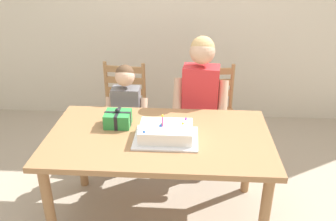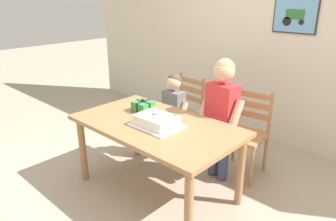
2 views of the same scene
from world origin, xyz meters
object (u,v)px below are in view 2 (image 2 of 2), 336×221
at_px(birthday_cake, 156,121).
at_px(child_younger, 174,108).
at_px(child_older, 221,109).
at_px(dining_table, 156,132).
at_px(chair_left, 183,113).
at_px(chair_right, 246,133).
at_px(gift_box_red_large, 143,106).

bearing_deg(birthday_cake, child_younger, 120.33).
bearing_deg(child_older, dining_table, -115.55).
height_order(birthday_cake, chair_left, birthday_cake).
distance_m(chair_left, child_younger, 0.34).
relative_size(chair_left, child_older, 0.71).
bearing_deg(birthday_cake, chair_right, 67.87).
bearing_deg(gift_box_red_large, chair_right, 45.76).
distance_m(gift_box_red_large, child_younger, 0.52).
xyz_separation_m(birthday_cake, chair_right, (0.39, 0.96, -0.32)).
bearing_deg(chair_left, child_younger, -70.58).
distance_m(dining_table, chair_right, 1.03).
distance_m(chair_left, child_older, 0.86).
bearing_deg(child_older, birthday_cake, -110.21).
bearing_deg(child_younger, birthday_cake, -59.67).
xyz_separation_m(chair_left, chair_right, (0.88, -0.00, 0.00)).
height_order(dining_table, child_older, child_older).
xyz_separation_m(dining_table, child_younger, (-0.34, 0.63, -0.01)).
height_order(birthday_cake, gift_box_red_large, birthday_cake).
relative_size(dining_table, child_younger, 1.52).
height_order(gift_box_red_large, child_older, child_older).
bearing_deg(child_younger, child_older, -0.05).
height_order(dining_table, gift_box_red_large, gift_box_red_large).
height_order(chair_right, child_older, child_older).
bearing_deg(gift_box_red_large, child_younger, 93.20).
xyz_separation_m(dining_table, gift_box_red_large, (-0.31, 0.13, 0.14)).
bearing_deg(chair_left, chair_right, -0.00).
distance_m(birthday_cake, child_older, 0.72).
xyz_separation_m(gift_box_red_large, chair_right, (0.76, 0.78, -0.32)).
relative_size(gift_box_red_large, child_older, 0.15).
relative_size(child_older, child_younger, 1.24).
bearing_deg(chair_right, dining_table, -115.85).
relative_size(gift_box_red_large, chair_right, 0.21).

